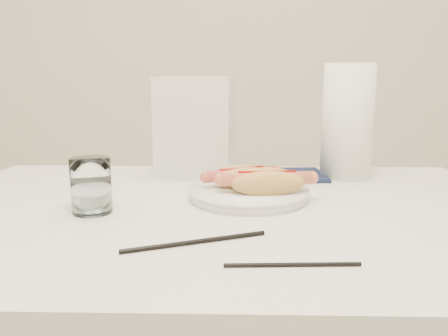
{
  "coord_description": "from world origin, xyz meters",
  "views": [
    {
      "loc": [
        0.02,
        -0.86,
        1.01
      ],
      "look_at": [
        0.0,
        0.04,
        0.82
      ],
      "focal_mm": 36.77,
      "sensor_mm": 36.0,
      "label": 1
    }
  ],
  "objects_px": {
    "hotdog_right": "(267,182)",
    "water_glass": "(91,186)",
    "plate": "(248,194)",
    "hotdog_left": "(241,177)",
    "paper_towel_roll": "(348,121)",
    "napkin_box": "(195,128)",
    "table": "(222,237)"
  },
  "relations": [
    {
      "from": "paper_towel_roll",
      "to": "plate",
      "type": "bearing_deg",
      "value": -139.16
    },
    {
      "from": "hotdog_left",
      "to": "hotdog_right",
      "type": "distance_m",
      "value": 0.08
    },
    {
      "from": "plate",
      "to": "paper_towel_roll",
      "type": "height_order",
      "value": "paper_towel_roll"
    },
    {
      "from": "table",
      "to": "napkin_box",
      "type": "height_order",
      "value": "napkin_box"
    },
    {
      "from": "table",
      "to": "plate",
      "type": "height_order",
      "value": "plate"
    },
    {
      "from": "napkin_box",
      "to": "paper_towel_roll",
      "type": "distance_m",
      "value": 0.38
    },
    {
      "from": "napkin_box",
      "to": "paper_towel_roll",
      "type": "bearing_deg",
      "value": 10.04
    },
    {
      "from": "hotdog_right",
      "to": "paper_towel_roll",
      "type": "height_order",
      "value": "paper_towel_roll"
    },
    {
      "from": "hotdog_left",
      "to": "napkin_box",
      "type": "height_order",
      "value": "napkin_box"
    },
    {
      "from": "hotdog_right",
      "to": "paper_towel_roll",
      "type": "distance_m",
      "value": 0.34
    },
    {
      "from": "plate",
      "to": "hotdog_right",
      "type": "xyz_separation_m",
      "value": [
        0.04,
        -0.03,
        0.03
      ]
    },
    {
      "from": "plate",
      "to": "paper_towel_roll",
      "type": "bearing_deg",
      "value": 40.84
    },
    {
      "from": "plate",
      "to": "table",
      "type": "bearing_deg",
      "value": -128.86
    },
    {
      "from": "plate",
      "to": "hotdog_left",
      "type": "distance_m",
      "value": 0.04
    },
    {
      "from": "water_glass",
      "to": "napkin_box",
      "type": "xyz_separation_m",
      "value": [
        0.17,
        0.31,
        0.07
      ]
    },
    {
      "from": "plate",
      "to": "water_glass",
      "type": "distance_m",
      "value": 0.32
    },
    {
      "from": "water_glass",
      "to": "napkin_box",
      "type": "bearing_deg",
      "value": 61.13
    },
    {
      "from": "hotdog_left",
      "to": "paper_towel_roll",
      "type": "height_order",
      "value": "paper_towel_roll"
    },
    {
      "from": "table",
      "to": "paper_towel_roll",
      "type": "xyz_separation_m",
      "value": [
        0.3,
        0.28,
        0.2
      ]
    },
    {
      "from": "hotdog_right",
      "to": "water_glass",
      "type": "height_order",
      "value": "water_glass"
    },
    {
      "from": "paper_towel_roll",
      "to": "hotdog_right",
      "type": "bearing_deg",
      "value": -130.97
    },
    {
      "from": "napkin_box",
      "to": "hotdog_left",
      "type": "bearing_deg",
      "value": -49.1
    },
    {
      "from": "table",
      "to": "hotdog_right",
      "type": "relative_size",
      "value": 6.46
    },
    {
      "from": "plate",
      "to": "hotdog_left",
      "type": "xyz_separation_m",
      "value": [
        -0.01,
        0.03,
        0.03
      ]
    },
    {
      "from": "table",
      "to": "hotdog_left",
      "type": "distance_m",
      "value": 0.14
    },
    {
      "from": "plate",
      "to": "napkin_box",
      "type": "relative_size",
      "value": 0.97
    },
    {
      "from": "table",
      "to": "water_glass",
      "type": "bearing_deg",
      "value": -171.94
    },
    {
      "from": "water_glass",
      "to": "hotdog_left",
      "type": "bearing_deg",
      "value": 24.09
    },
    {
      "from": "water_glass",
      "to": "napkin_box",
      "type": "distance_m",
      "value": 0.36
    },
    {
      "from": "plate",
      "to": "napkin_box",
      "type": "height_order",
      "value": "napkin_box"
    },
    {
      "from": "table",
      "to": "water_glass",
      "type": "distance_m",
      "value": 0.27
    },
    {
      "from": "hotdog_right",
      "to": "plate",
      "type": "bearing_deg",
      "value": 132.03
    }
  ]
}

